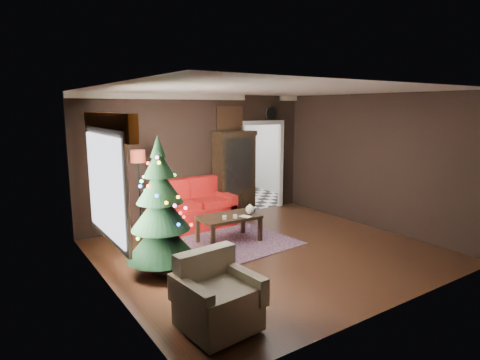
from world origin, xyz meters
TOP-DOWN VIEW (x-y plane):
  - floor at (0.00, 0.00)m, footprint 5.50×5.50m
  - ceiling at (0.00, 0.00)m, footprint 5.50×5.50m
  - wall_back at (0.00, 2.50)m, footprint 5.50×0.00m
  - wall_front at (0.00, -2.50)m, footprint 5.50×0.00m
  - wall_left at (-2.75, 0.00)m, footprint 0.00×5.50m
  - wall_right at (2.75, 0.00)m, footprint 0.00×5.50m
  - doorway at (1.70, 2.50)m, footprint 1.10×0.10m
  - left_window at (-2.71, 0.20)m, footprint 0.05×1.60m
  - valance at (-2.63, 0.20)m, footprint 0.12×2.10m
  - kitchen_floor at (1.70, 4.00)m, footprint 3.00×3.00m
  - kitchen_window at (1.70, 5.45)m, footprint 0.70×0.06m
  - rug at (-0.43, 0.67)m, footprint 2.58×1.97m
  - loveseat at (-0.40, 2.05)m, footprint 1.70×0.90m
  - curio_cabinet at (0.75, 2.27)m, footprint 0.90×0.45m
  - floor_lamp at (-1.60, 2.00)m, footprint 0.37×0.37m
  - christmas_tree at (-1.95, 0.13)m, footprint 1.28×1.28m
  - armchair at (-2.04, -1.71)m, footprint 0.89×0.89m
  - coffee_table at (-0.32, 0.80)m, footprint 1.14×0.71m
  - teapot at (0.08, 0.68)m, footprint 0.24×0.24m
  - cup_a at (-0.51, 0.65)m, footprint 0.09×0.09m
  - cup_b at (-0.31, 0.60)m, footprint 0.10×0.10m
  - book at (-0.18, 0.54)m, footprint 0.14×0.05m
  - wall_clock at (1.95, 2.45)m, footprint 0.32×0.32m
  - painting at (0.75, 2.46)m, footprint 0.62×0.05m
  - kitchen_counter at (1.70, 5.20)m, footprint 1.80×0.60m
  - kitchen_table at (1.40, 3.70)m, footprint 0.70×0.70m

SIDE VIEW (x-z plane):
  - floor at x=0.00m, z-range 0.00..0.00m
  - kitchen_floor at x=1.70m, z-range 0.00..0.00m
  - rug at x=-0.43m, z-range 0.00..0.01m
  - coffee_table at x=-0.32m, z-range 0.01..0.52m
  - kitchen_table at x=1.40m, z-range 0.00..0.75m
  - kitchen_counter at x=1.70m, z-range 0.00..0.90m
  - armchair at x=-2.04m, z-range 0.04..0.88m
  - loveseat at x=-0.40m, z-range 0.00..1.00m
  - cup_a at x=-0.51m, z-range 0.52..0.58m
  - cup_b at x=-0.31m, z-range 0.52..0.58m
  - teapot at x=0.08m, z-range 0.52..0.70m
  - book at x=-0.18m, z-range 0.52..0.71m
  - floor_lamp at x=-1.60m, z-range -0.06..1.72m
  - curio_cabinet at x=0.75m, z-range 0.00..1.90m
  - doorway at x=1.70m, z-range 0.00..2.10m
  - christmas_tree at x=-1.95m, z-range 0.04..2.06m
  - wall_back at x=0.00m, z-range -1.35..4.15m
  - wall_front at x=0.00m, z-range -1.35..4.15m
  - wall_left at x=-2.75m, z-range -1.35..4.15m
  - wall_right at x=2.75m, z-range -1.35..4.15m
  - left_window at x=-2.71m, z-range 0.75..2.15m
  - kitchen_window at x=1.70m, z-range 1.35..2.05m
  - painting at x=0.75m, z-range 1.99..2.51m
  - valance at x=-2.63m, z-range 2.10..2.44m
  - wall_clock at x=1.95m, z-range 2.35..2.41m
  - ceiling at x=0.00m, z-range 2.80..2.80m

